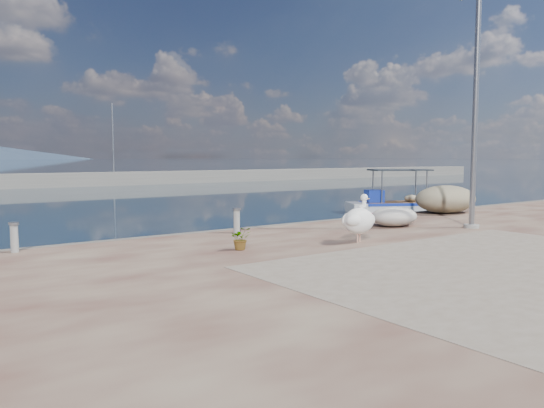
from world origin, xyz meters
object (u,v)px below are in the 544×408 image
at_px(boat_right, 398,208).
at_px(lamp_post, 474,116).
at_px(bollard_near, 237,219).
at_px(pelican, 359,220).

distance_m(boat_right, lamp_post, 9.94).
distance_m(lamp_post, bollard_near, 7.60).
bearing_deg(pelican, boat_right, 13.80).
height_order(boat_right, pelican, boat_right).
height_order(boat_right, bollard_near, boat_right).
distance_m(boat_right, pelican, 12.58).
bearing_deg(bollard_near, boat_right, 20.43).
bearing_deg(lamp_post, boat_right, 54.22).
xyz_separation_m(pelican, bollard_near, (-1.61, 3.15, -0.18)).
bearing_deg(pelican, lamp_post, -23.10).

